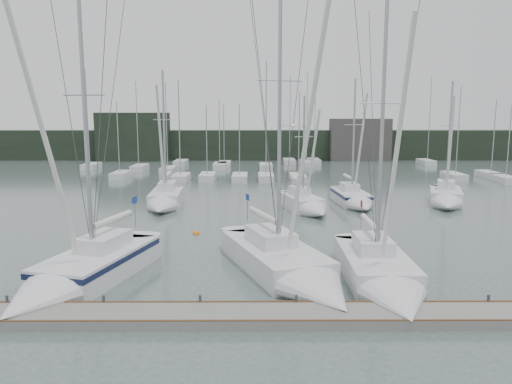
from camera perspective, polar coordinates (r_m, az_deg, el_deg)
ground at (r=25.14m, az=-0.78°, el=-9.89°), size 160.00×160.00×0.00m
dock at (r=20.40m, az=-0.92°, el=-13.96°), size 24.00×2.00×0.40m
far_treeline at (r=85.94m, az=-0.39°, el=5.40°), size 90.00×4.00×5.00m
far_building_left at (r=86.27m, az=-13.88°, el=6.14°), size 12.00×3.00×8.00m
far_building_right at (r=85.74m, az=11.79°, el=5.87°), size 10.00×3.00×7.00m
mast_forest at (r=67.84m, az=1.32°, el=2.65°), size 54.53×25.11×14.85m
sailboat_near_left at (r=24.99m, az=-19.98°, el=-9.04°), size 5.74×10.96×15.17m
sailboat_near_center at (r=24.40m, az=4.42°, el=-9.07°), size 7.11×11.90×16.54m
sailboat_near_right at (r=24.00m, az=14.46°, el=-9.71°), size 3.22×10.48×14.57m
sailboat_mid_b at (r=43.52m, az=-10.43°, el=-1.04°), size 3.02×8.75×12.51m
sailboat_mid_c at (r=41.13m, az=5.88°, el=-1.58°), size 4.25×7.54×10.22m
sailboat_mid_d at (r=44.38m, az=11.24°, el=-0.90°), size 3.06×8.06×11.81m
sailboat_mid_e at (r=46.74m, az=20.91°, el=-0.79°), size 4.92×8.03×11.62m
buoy_a at (r=34.19m, az=-6.86°, el=-4.77°), size 0.50×0.50×0.50m
buoy_c at (r=39.32m, az=-16.55°, el=-3.25°), size 0.58×0.58×0.58m
seagull at (r=23.38m, az=4.28°, el=7.51°), size 1.04×0.49×0.21m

